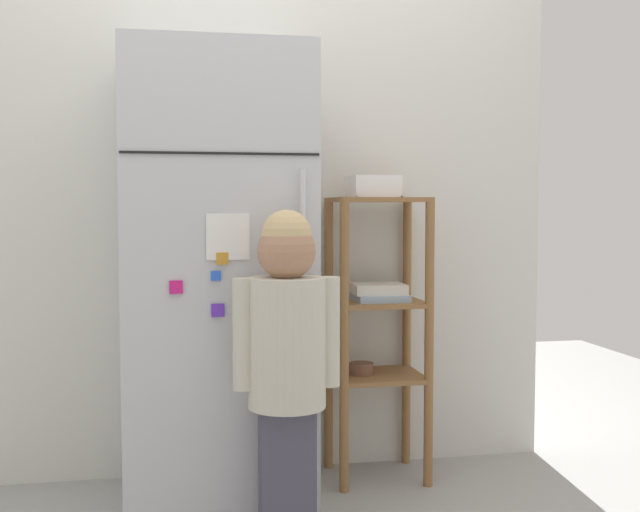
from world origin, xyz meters
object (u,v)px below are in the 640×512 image
object	(u,v)px
refrigerator	(217,278)
pantry_shelf_unit	(377,313)
child_standing	(287,342)
fruit_bin	(372,187)

from	to	relation	value
refrigerator	pantry_shelf_unit	world-z (taller)	refrigerator
refrigerator	child_standing	size ratio (longest dim) A/B	1.53
pantry_shelf_unit	fruit_bin	xyz separation A→B (m)	(-0.02, 0.01, 0.50)
fruit_bin	pantry_shelf_unit	bearing A→B (deg)	-16.14
refrigerator	pantry_shelf_unit	size ratio (longest dim) A/B	1.47
refrigerator	child_standing	bearing A→B (deg)	-64.45
pantry_shelf_unit	fruit_bin	distance (m)	0.50
refrigerator	child_standing	xyz separation A→B (m)	(0.20, -0.41, -0.17)
child_standing	fruit_bin	world-z (taller)	fruit_bin
child_standing	pantry_shelf_unit	xyz separation A→B (m)	(0.44, 0.53, 0.01)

